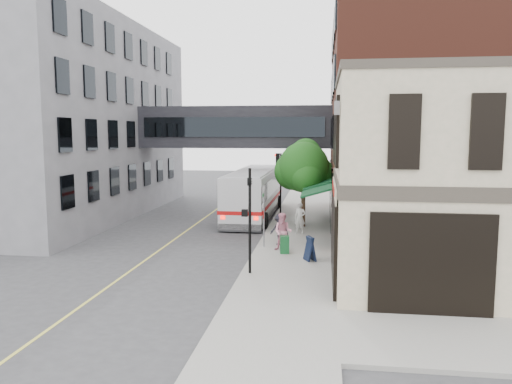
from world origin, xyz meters
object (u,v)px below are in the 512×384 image
(newspaper_box, at_px, (285,245))
(bus, at_px, (255,191))
(pedestrian_c, at_px, (280,229))
(pedestrian_a, at_px, (300,218))
(sandwich_board, at_px, (310,249))
(pedestrian_b, at_px, (283,232))

(newspaper_box, bearing_deg, bus, 96.54)
(bus, distance_m, pedestrian_c, 9.97)
(pedestrian_a, xyz_separation_m, sandwich_board, (0.77, -6.24, -0.36))
(bus, xyz_separation_m, pedestrian_c, (2.69, -9.56, -0.89))
(sandwich_board, bearing_deg, pedestrian_a, 72.41)
(pedestrian_a, relative_size, newspaper_box, 2.13)
(bus, height_order, pedestrian_b, bus)
(pedestrian_c, relative_size, newspaper_box, 1.91)
(bus, relative_size, sandwich_board, 10.87)
(pedestrian_a, bearing_deg, newspaper_box, -81.66)
(bus, relative_size, pedestrian_c, 7.44)
(pedestrian_a, xyz_separation_m, pedestrian_c, (-0.93, -3.16, -0.09))
(bus, xyz_separation_m, newspaper_box, (3.10, -11.40, -1.29))
(bus, xyz_separation_m, pedestrian_a, (3.62, -6.40, -0.79))
(newspaper_box, xyz_separation_m, sandwich_board, (1.29, -1.25, 0.14))
(pedestrian_a, distance_m, pedestrian_b, 4.49)
(pedestrian_c, xyz_separation_m, newspaper_box, (0.41, -1.84, -0.40))
(newspaper_box, bearing_deg, pedestrian_b, 94.05)
(newspaper_box, bearing_deg, sandwich_board, -52.71)
(newspaper_box, relative_size, sandwich_board, 0.76)
(bus, height_order, sandwich_board, bus)
(bus, bearing_deg, newspaper_box, -74.77)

